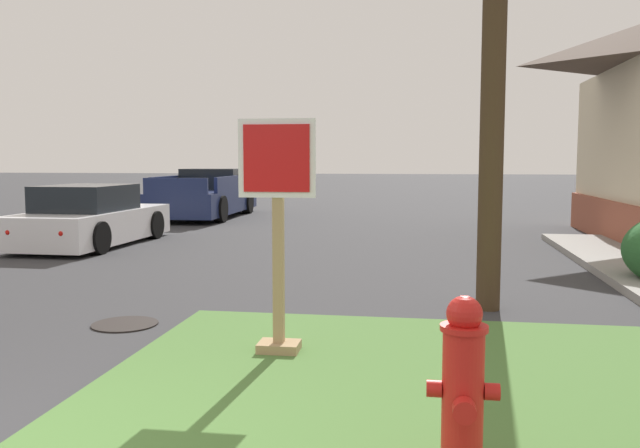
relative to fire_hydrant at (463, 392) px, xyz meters
name	(u,v)px	position (x,y,z in m)	size (l,w,h in m)	color
grass_corner_patch	(422,398)	(-0.21, 1.27, -0.50)	(4.97, 4.54, 0.08)	#477033
fire_hydrant	(463,392)	(0.00, 0.00, 0.00)	(0.38, 0.34, 0.98)	black
stop_sign	(278,244)	(-1.47, 2.11, 0.49)	(0.67, 0.29, 2.03)	#A3845B
manhole_cover	(125,324)	(-3.37, 3.08, -0.54)	(0.70, 0.70, 0.02)	black
parked_sedan_white	(91,219)	(-7.03, 9.24, 0.00)	(1.88, 4.13, 1.25)	silver
pickup_truck_navy	(206,197)	(-6.87, 16.13, 0.07)	(2.23, 5.49, 1.48)	#19234C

